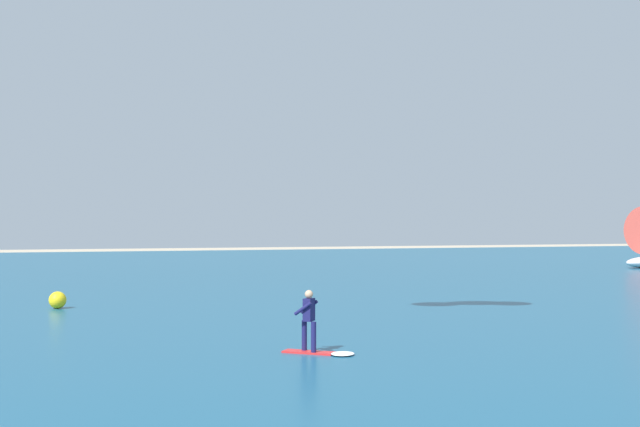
% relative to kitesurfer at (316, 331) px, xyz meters
% --- Properties ---
extents(ocean, '(160.00, 90.00, 0.10)m').
position_rel_kitesurfer_xyz_m(ocean, '(1.23, 35.00, -0.65)').
color(ocean, navy).
rests_on(ocean, ground).
extents(kitesurfer, '(1.87, 1.67, 1.67)m').
position_rel_kitesurfer_xyz_m(kitesurfer, '(0.00, 0.00, 0.00)').
color(kitesurfer, red).
rests_on(kitesurfer, ocean).
extents(marker_buoy, '(0.69, 0.69, 0.69)m').
position_rel_kitesurfer_xyz_m(marker_buoy, '(-6.49, 13.76, -0.26)').
color(marker_buoy, yellow).
rests_on(marker_buoy, ocean).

